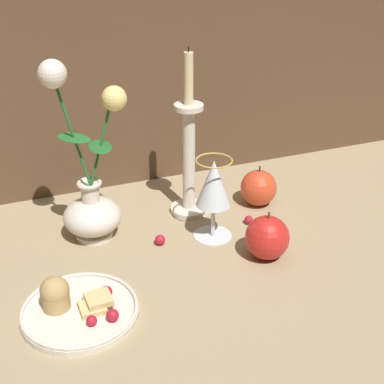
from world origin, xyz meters
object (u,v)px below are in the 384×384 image
plate_with_pastries (76,307)px  apple_near_glass (259,188)px  vase (91,195)px  wine_glass (214,187)px  apple_beside_vase (267,238)px  candlestick (189,156)px

plate_with_pastries → apple_near_glass: (0.43, 0.21, 0.02)m
vase → wine_glass: bearing=-20.5°
apple_beside_vase → apple_near_glass: size_ratio=1.04×
vase → candlestick: (0.21, 0.03, 0.03)m
plate_with_pastries → apple_near_glass: size_ratio=2.05×
candlestick → apple_near_glass: (0.15, -0.02, -0.09)m
apple_near_glass → vase: bearing=-179.5°
vase → plate_with_pastries: (-0.07, -0.21, -0.08)m
vase → apple_beside_vase: vase is taller
plate_with_pastries → apple_beside_vase: bearing=5.3°
vase → apple_near_glass: bearing=0.5°
vase → apple_near_glass: size_ratio=3.93×
candlestick → apple_beside_vase: size_ratio=3.69×
candlestick → plate_with_pastries: bearing=-139.4°
wine_glass → candlestick: (-0.01, 0.11, 0.02)m
wine_glass → vase: bearing=159.5°
vase → plate_with_pastries: bearing=-109.2°
plate_with_pastries → apple_near_glass: apple_near_glass is taller
candlestick → apple_beside_vase: bearing=-71.2°
wine_glass → plate_with_pastries: bearing=-155.4°
plate_with_pastries → candlestick: 0.39m
plate_with_pastries → apple_beside_vase: 0.35m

